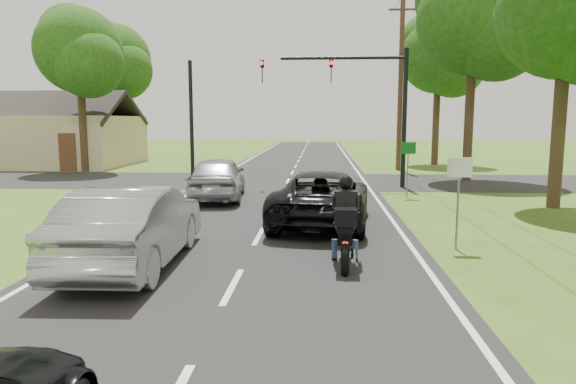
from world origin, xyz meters
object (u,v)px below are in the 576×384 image
object	(u,v)px
silver_sedan	(133,226)
utility_pole_far	(401,83)
dark_suv	(322,197)
silver_suv	(218,178)
sign_white	(459,181)
sign_green	(408,156)
motorcycle_rider	(345,230)
traffic_signal	(362,92)

from	to	relation	value
silver_sedan	utility_pole_far	xyz separation A→B (m)	(8.43, 20.78, 4.25)
dark_suv	silver_suv	world-z (taller)	silver_suv
sign_white	sign_green	size ratio (longest dim) A/B	1.00
sign_green	silver_sedan	bearing A→B (deg)	-126.14
silver_sedan	utility_pole_far	size ratio (longest dim) A/B	0.50
motorcycle_rider	sign_green	size ratio (longest dim) A/B	1.02
sign_white	motorcycle_rider	bearing A→B (deg)	-150.96
traffic_signal	silver_sedan	bearing A→B (deg)	-113.53
silver_suv	sign_white	bearing A→B (deg)	128.61
traffic_signal	silver_suv	bearing A→B (deg)	-145.38
sign_white	silver_suv	bearing A→B (deg)	134.34
dark_suv	silver_sedan	xyz separation A→B (m)	(-3.84, -4.56, 0.06)
motorcycle_rider	dark_suv	world-z (taller)	motorcycle_rider
dark_suv	silver_sedan	size ratio (longest dim) A/B	1.10
motorcycle_rider	traffic_signal	distance (m)	12.99
dark_suv	traffic_signal	distance (m)	9.05
dark_suv	motorcycle_rider	bearing A→B (deg)	101.76
motorcycle_rider	sign_green	distance (m)	9.91
dark_suv	traffic_signal	xyz separation A→B (m)	(1.72, 8.22, 3.36)
motorcycle_rider	dark_suv	distance (m)	4.28
dark_suv	sign_white	bearing A→B (deg)	143.41
traffic_signal	sign_white	distance (m)	11.39
motorcycle_rider	silver_sedan	world-z (taller)	motorcycle_rider
silver_suv	sign_white	distance (m)	10.01
silver_sedan	silver_suv	world-z (taller)	silver_sedan
motorcycle_rider	silver_suv	xyz separation A→B (m)	(-4.35, 8.60, 0.08)
silver_suv	traffic_signal	xyz separation A→B (m)	(5.62, 3.88, 3.32)
silver_sedan	silver_suv	bearing A→B (deg)	-91.48
silver_sedan	traffic_signal	xyz separation A→B (m)	(5.56, 12.78, 3.30)
silver_suv	traffic_signal	size ratio (longest dim) A/B	0.74
silver_sedan	traffic_signal	world-z (taller)	traffic_signal
silver_suv	motorcycle_rider	bearing A→B (deg)	111.12
motorcycle_rider	utility_pole_far	size ratio (longest dim) A/B	0.22
silver_sedan	traffic_signal	bearing A→B (deg)	-115.34
traffic_signal	motorcycle_rider	bearing A→B (deg)	-95.78
utility_pole_far	traffic_signal	bearing A→B (deg)	-109.68
silver_sedan	sign_green	distance (m)	12.11
dark_suv	utility_pole_far	xyz separation A→B (m)	(4.58, 16.22, 4.31)
sign_white	utility_pole_far	bearing A→B (deg)	85.49
traffic_signal	utility_pole_far	world-z (taller)	utility_pole_far
utility_pole_far	sign_white	bearing A→B (deg)	-94.51
traffic_signal	sign_white	world-z (taller)	traffic_signal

